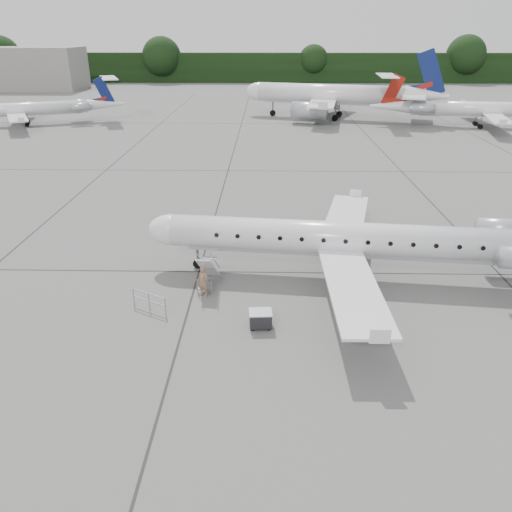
# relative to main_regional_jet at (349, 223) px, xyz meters

# --- Properties ---
(ground) EXTENTS (320.00, 320.00, 0.00)m
(ground) POSITION_rel_main_regional_jet_xyz_m (-1.96, -4.63, -3.45)
(ground) COLOR #5E5E5C
(ground) RESTS_ON ground
(treeline) EXTENTS (260.00, 4.00, 8.00)m
(treeline) POSITION_rel_main_regional_jet_xyz_m (-1.96, 125.37, 0.55)
(treeline) COLOR black
(treeline) RESTS_ON ground
(terminal_building) EXTENTS (40.00, 14.00, 10.00)m
(terminal_building) POSITION_rel_main_regional_jet_xyz_m (-71.96, 105.37, 1.55)
(terminal_building) COLOR gray
(terminal_building) RESTS_ON ground
(main_regional_jet) EXTENTS (28.84, 22.17, 6.90)m
(main_regional_jet) POSITION_rel_main_regional_jet_xyz_m (0.00, 0.00, 0.00)
(main_regional_jet) COLOR silver
(main_regional_jet) RESTS_ON ground
(airstair) EXTENTS (1.10, 2.46, 2.16)m
(airstair) POSITION_rel_main_regional_jet_xyz_m (-8.09, -1.34, -2.37)
(airstair) COLOR silver
(airstair) RESTS_ON ground
(passenger) EXTENTS (0.79, 0.71, 1.83)m
(passenger) POSITION_rel_main_regional_jet_xyz_m (-8.23, -2.67, -2.54)
(passenger) COLOR #835F47
(passenger) RESTS_ON ground
(safety_railing) EXTENTS (1.96, 1.14, 1.00)m
(safety_railing) POSITION_rel_main_regional_jet_xyz_m (-10.92, -4.24, -2.95)
(safety_railing) COLOR gray
(safety_railing) RESTS_ON ground
(baggage_cart) EXTENTS (1.15, 0.96, 0.94)m
(baggage_cart) POSITION_rel_main_regional_jet_xyz_m (-5.00, -5.78, -2.98)
(baggage_cart) COLOR black
(baggage_cart) RESTS_ON ground
(bg_narrowbody) EXTENTS (35.90, 29.97, 11.11)m
(bg_narrowbody) POSITION_rel_main_regional_jet_xyz_m (5.58, 60.08, 2.10)
(bg_narrowbody) COLOR silver
(bg_narrowbody) RESTS_ON ground
(bg_regional_left) EXTENTS (31.43, 27.16, 6.92)m
(bg_regional_left) POSITION_rel_main_regional_jet_xyz_m (-43.47, 52.02, 0.01)
(bg_regional_left) COLOR silver
(bg_regional_left) RESTS_ON ground
(bg_regional_right) EXTENTS (30.90, 23.59, 7.61)m
(bg_regional_right) POSITION_rel_main_regional_jet_xyz_m (28.89, 52.10, 0.36)
(bg_regional_right) COLOR silver
(bg_regional_right) RESTS_ON ground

